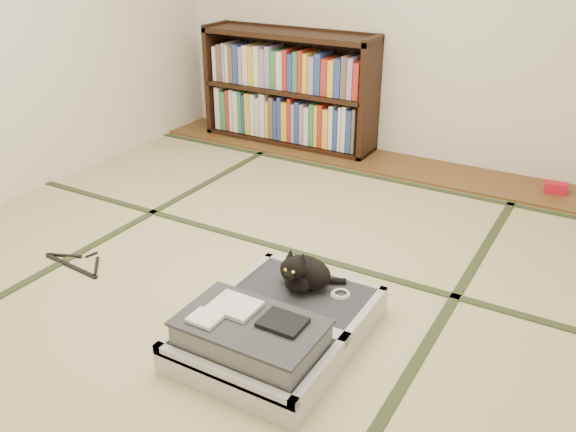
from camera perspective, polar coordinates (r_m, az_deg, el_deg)
The scene contains 9 objects.
floor at distance 3.25m, azimuth -3.89°, elevation -6.11°, with size 4.50×4.50×0.00m, color tan.
wood_strip at distance 4.86m, azimuth 9.32°, elevation 4.87°, with size 4.00×0.50×0.02m, color brown.
red_item at distance 4.62m, azimuth 23.77°, elevation 2.45°, with size 0.15×0.09×0.07m, color red.
tatami_borders at distance 3.61m, azimuth 0.46°, elevation -2.49°, with size 4.00×4.50×0.01m.
bookcase at distance 5.17m, azimuth 0.07°, elevation 11.60°, with size 1.49×0.34×0.96m.
suitcase at distance 2.73m, azimuth -1.32°, elevation -10.48°, with size 0.68×0.90×0.27m.
cat at distance 2.88m, azimuth 1.42°, elevation -5.36°, with size 0.30×0.30×0.24m.
cable_coil at distance 2.89m, azimuth 4.94°, elevation -7.27°, with size 0.09×0.09×0.02m.
hanger at distance 3.58m, azimuth -19.23°, elevation -4.21°, with size 0.44×0.22×0.01m.
Camera 1 is at (1.57, -2.27, 1.71)m, focal length 38.00 mm.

